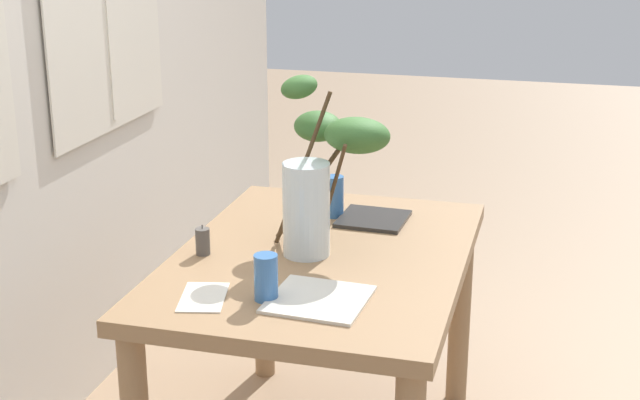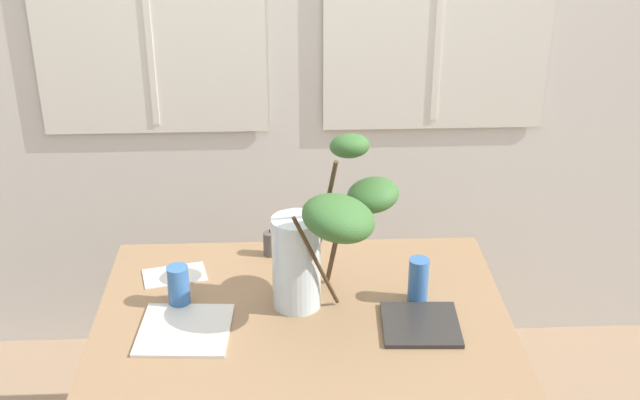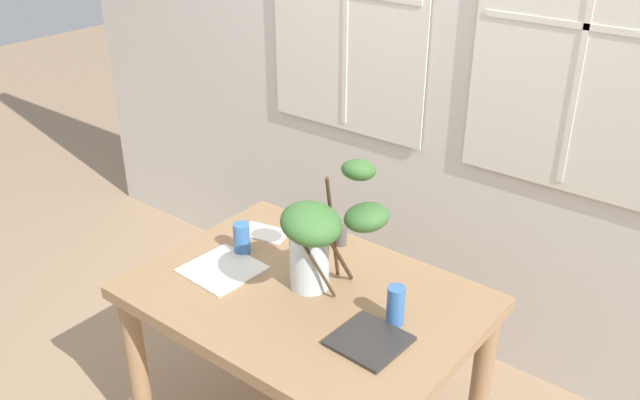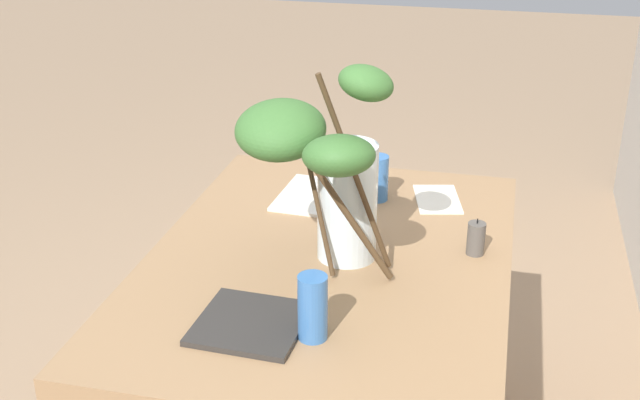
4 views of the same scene
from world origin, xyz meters
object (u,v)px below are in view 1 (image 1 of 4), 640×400
(dining_table, at_px, (321,289))
(plate_square_right, at_px, (373,219))
(drinking_glass_blue_right, at_px, (335,196))
(pillar_candle, at_px, (203,241))
(drinking_glass_blue_left, at_px, (266,277))
(plate_square_left, at_px, (319,299))
(vase_with_branches, at_px, (323,171))

(dining_table, distance_m, plate_square_right, 0.37)
(drinking_glass_blue_right, distance_m, pillar_candle, 0.54)
(drinking_glass_blue_left, bearing_deg, dining_table, -8.56)
(plate_square_left, relative_size, pillar_candle, 2.72)
(dining_table, distance_m, drinking_glass_blue_left, 0.41)
(dining_table, xyz_separation_m, drinking_glass_blue_left, (-0.36, 0.05, 0.18))
(vase_with_branches, distance_m, pillar_candle, 0.42)
(drinking_glass_blue_right, bearing_deg, plate_square_left, -169.26)
(dining_table, bearing_deg, plate_square_left, -166.07)
(dining_table, distance_m, vase_with_branches, 0.37)
(drinking_glass_blue_right, relative_size, pillar_candle, 1.50)
(dining_table, distance_m, drinking_glass_blue_right, 0.40)
(dining_table, relative_size, drinking_glass_blue_left, 9.42)
(plate_square_left, bearing_deg, pillar_candle, 60.88)
(pillar_candle, bearing_deg, drinking_glass_blue_left, -132.59)
(dining_table, height_order, plate_square_right, plate_square_right)
(plate_square_left, distance_m, plate_square_right, 0.67)
(dining_table, bearing_deg, pillar_candle, 105.86)
(plate_square_left, bearing_deg, dining_table, 13.93)
(vase_with_branches, bearing_deg, drinking_glass_blue_left, 174.06)
(plate_square_right, bearing_deg, plate_square_left, 179.44)
(drinking_glass_blue_left, bearing_deg, pillar_candle, 47.41)
(plate_square_left, xyz_separation_m, pillar_candle, (0.24, 0.43, 0.04))
(drinking_glass_blue_left, xyz_separation_m, plate_square_left, (0.03, -0.14, -0.06))
(vase_with_branches, xyz_separation_m, plate_square_left, (-0.39, -0.09, -0.24))
(plate_square_right, bearing_deg, pillar_candle, 134.97)
(drinking_glass_blue_left, relative_size, plate_square_right, 0.59)
(drinking_glass_blue_left, height_order, pillar_candle, drinking_glass_blue_left)
(plate_square_right, distance_m, pillar_candle, 0.62)
(vase_with_branches, xyz_separation_m, plate_square_right, (0.28, -0.10, -0.24))
(drinking_glass_blue_right, distance_m, plate_square_left, 0.70)
(drinking_glass_blue_right, relative_size, plate_square_right, 0.65)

